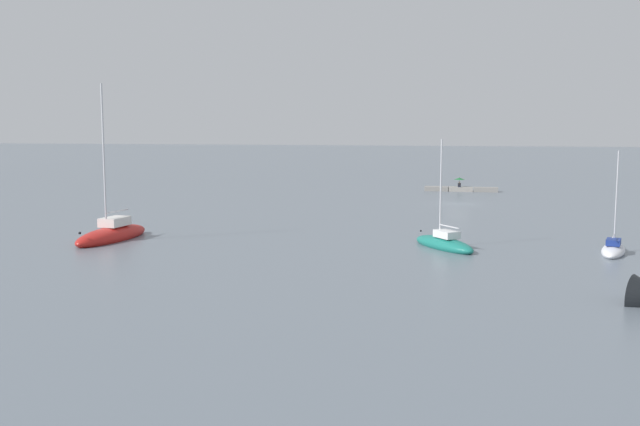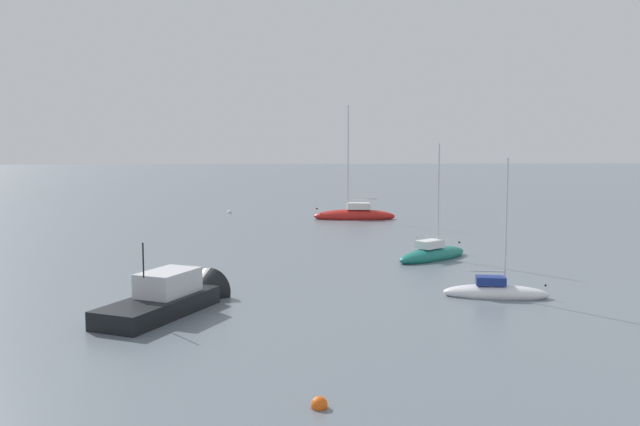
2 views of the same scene
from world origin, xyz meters
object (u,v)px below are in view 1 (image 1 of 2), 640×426
(person_seated_dark_left, at_px, (459,185))
(sailboat_white_far, at_px, (613,250))
(sailboat_teal_near, at_px, (444,244))
(sailboat_red_mid, at_px, (112,234))
(umbrella_open_green, at_px, (459,179))

(person_seated_dark_left, height_order, sailboat_white_far, sailboat_white_far)
(sailboat_teal_near, distance_m, sailboat_red_mid, 25.29)
(sailboat_teal_near, relative_size, sailboat_white_far, 1.11)
(sailboat_teal_near, height_order, sailboat_white_far, sailboat_teal_near)
(sailboat_teal_near, height_order, sailboat_red_mid, sailboat_red_mid)
(person_seated_dark_left, relative_size, sailboat_red_mid, 0.06)
(person_seated_dark_left, relative_size, umbrella_open_green, 0.52)
(sailboat_white_far, bearing_deg, umbrella_open_green, 117.76)
(umbrella_open_green, height_order, sailboat_teal_near, sailboat_teal_near)
(person_seated_dark_left, relative_size, sailboat_teal_near, 0.09)
(person_seated_dark_left, xyz_separation_m, sailboat_white_far, (-11.78, 46.03, -0.59))
(person_seated_dark_left, relative_size, sailboat_white_far, 0.10)
(umbrella_open_green, relative_size, sailboat_red_mid, 0.11)
(sailboat_teal_near, bearing_deg, sailboat_white_far, -36.21)
(umbrella_open_green, bearing_deg, sailboat_white_far, 104.33)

